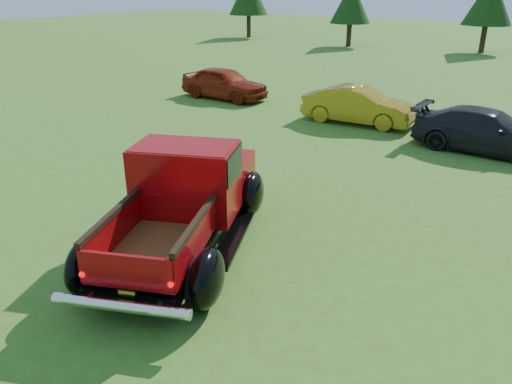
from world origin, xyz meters
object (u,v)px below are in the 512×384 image
(tree_mid_left, at_px, (490,0))
(show_car_red, at_px, (224,83))
(show_car_yellow, at_px, (359,105))
(tree_west, at_px, (351,2))
(pickup_truck, at_px, (187,196))
(show_car_grey, at_px, (488,131))

(tree_mid_left, xyz_separation_m, show_car_red, (-5.22, -21.52, -2.74))
(tree_mid_left, relative_size, show_car_yellow, 1.33)
(tree_west, bearing_deg, show_car_yellow, -63.42)
(tree_west, bearing_deg, pickup_truck, -69.59)
(tree_mid_left, bearing_deg, tree_west, -167.47)
(pickup_truck, bearing_deg, tree_west, 86.17)
(show_car_grey, bearing_deg, pickup_truck, 159.64)
(pickup_truck, height_order, show_car_yellow, pickup_truck)
(tree_west, xyz_separation_m, show_car_red, (3.78, -19.52, -2.47))
(pickup_truck, bearing_deg, show_car_yellow, 71.75)
(show_car_yellow, xyz_separation_m, show_car_grey, (4.29, -0.74, -0.02))
(show_car_red, bearing_deg, show_car_grey, -96.89)
(tree_west, xyz_separation_m, pickup_truck, (10.99, -29.55, -2.22))
(show_car_red, bearing_deg, tree_west, 10.51)
(show_car_grey, bearing_deg, show_car_red, 83.59)
(show_car_red, bearing_deg, show_car_yellow, -94.54)
(show_car_yellow, bearing_deg, show_car_red, 80.77)
(show_car_yellow, height_order, show_car_grey, show_car_yellow)
(tree_west, bearing_deg, show_car_grey, -55.41)
(show_car_red, xyz_separation_m, show_car_grey, (10.50, -1.19, -0.04))
(show_car_yellow, bearing_deg, show_car_grey, -104.94)
(tree_mid_left, height_order, show_car_grey, tree_mid_left)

